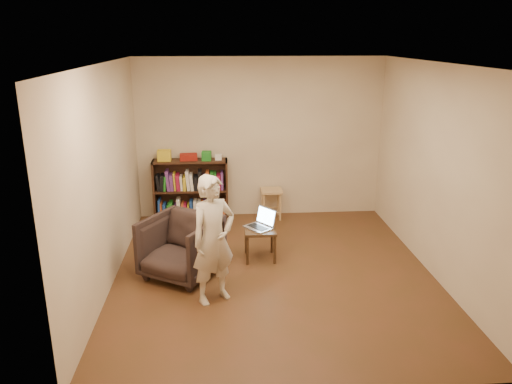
{
  "coord_description": "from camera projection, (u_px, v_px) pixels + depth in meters",
  "views": [
    {
      "loc": [
        -0.64,
        -5.74,
        2.89
      ],
      "look_at": [
        -0.2,
        0.35,
        0.98
      ],
      "focal_mm": 35.0,
      "sensor_mm": 36.0,
      "label": 1
    }
  ],
  "objects": [
    {
      "name": "box_yellow",
      "position": [
        164.0,
        155.0,
        7.92
      ],
      "size": [
        0.21,
        0.15,
        0.17
      ],
      "primitive_type": "cube",
      "rotation": [
        0.0,
        0.0,
        0.01
      ],
      "color": "gold",
      "rests_on": "bookshelf"
    },
    {
      "name": "box_green",
      "position": [
        207.0,
        156.0,
        7.94
      ],
      "size": [
        0.16,
        0.16,
        0.14
      ],
      "primitive_type": "cube",
      "rotation": [
        0.0,
        0.0,
        -0.08
      ],
      "color": "#1F7721",
      "rests_on": "bookshelf"
    },
    {
      "name": "armchair",
      "position": [
        181.0,
        247.0,
        6.2
      ],
      "size": [
        1.15,
        1.16,
        0.77
      ],
      "primitive_type": "imported",
      "rotation": [
        0.0,
        0.0,
        -0.54
      ],
      "color": "black",
      "rests_on": "floor"
    },
    {
      "name": "floor",
      "position": [
        274.0,
        273.0,
        6.37
      ],
      "size": [
        4.5,
        4.5,
        0.0
      ],
      "primitive_type": "plane",
      "color": "#472F16",
      "rests_on": "ground"
    },
    {
      "name": "box_white",
      "position": [
        218.0,
        157.0,
        7.99
      ],
      "size": [
        0.11,
        0.11,
        0.08
      ],
      "primitive_type": "cube",
      "rotation": [
        0.0,
        0.0,
        -0.08
      ],
      "color": "white",
      "rests_on": "bookshelf"
    },
    {
      "name": "side_table",
      "position": [
        260.0,
        234.0,
        6.7
      ],
      "size": [
        0.42,
        0.42,
        0.43
      ],
      "color": "black",
      "rests_on": "floor"
    },
    {
      "name": "stool",
      "position": [
        271.0,
        195.0,
        8.2
      ],
      "size": [
        0.34,
        0.34,
        0.49
      ],
      "color": "#A38A4F",
      "rests_on": "floor"
    },
    {
      "name": "wall_right",
      "position": [
        437.0,
        172.0,
        6.12
      ],
      "size": [
        0.0,
        4.5,
        4.5
      ],
      "primitive_type": "plane",
      "rotation": [
        1.57,
        0.0,
        -1.57
      ],
      "color": "beige",
      "rests_on": "floor"
    },
    {
      "name": "laptop",
      "position": [
        261.0,
        223.0,
        6.72
      ],
      "size": [
        0.46,
        0.47,
        0.26
      ],
      "rotation": [
        0.0,
        0.0,
        -0.92
      ],
      "color": "#BBBBC0",
      "rests_on": "side_table"
    },
    {
      "name": "wall_back",
      "position": [
        260.0,
        139.0,
        8.12
      ],
      "size": [
        4.0,
        0.0,
        4.0
      ],
      "primitive_type": "plane",
      "rotation": [
        1.57,
        0.0,
        0.0
      ],
      "color": "beige",
      "rests_on": "floor"
    },
    {
      "name": "red_cloth",
      "position": [
        188.0,
        157.0,
        7.99
      ],
      "size": [
        0.29,
        0.22,
        0.09
      ],
      "primitive_type": "cube",
      "rotation": [
        0.0,
        0.0,
        0.08
      ],
      "color": "maroon",
      "rests_on": "bookshelf"
    },
    {
      "name": "person",
      "position": [
        213.0,
        240.0,
        5.52
      ],
      "size": [
        0.65,
        0.59,
        1.48
      ],
      "primitive_type": "imported",
      "rotation": [
        0.0,
        0.0,
        0.57
      ],
      "color": "beige",
      "rests_on": "floor"
    },
    {
      "name": "bookshelf",
      "position": [
        191.0,
        193.0,
        8.15
      ],
      "size": [
        1.2,
        0.3,
        1.0
      ],
      "color": "black",
      "rests_on": "floor"
    },
    {
      "name": "wall_left",
      "position": [
        106.0,
        178.0,
        5.84
      ],
      "size": [
        0.0,
        4.5,
        4.5
      ],
      "primitive_type": "plane",
      "rotation": [
        1.57,
        0.0,
        1.57
      ],
      "color": "beige",
      "rests_on": "floor"
    },
    {
      "name": "ceiling",
      "position": [
        276.0,
        64.0,
        5.59
      ],
      "size": [
        4.5,
        4.5,
        0.0
      ],
      "primitive_type": "plane",
      "color": "white",
      "rests_on": "wall_back"
    }
  ]
}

